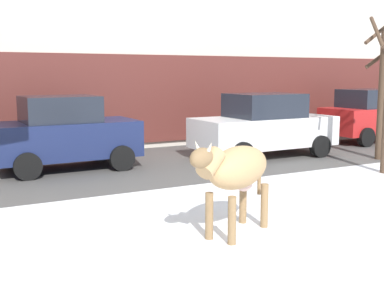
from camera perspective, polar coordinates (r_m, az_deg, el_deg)
ground_plane at (r=6.92m, az=15.83°, el=-12.56°), size 120.00×120.00×0.00m
road_strip at (r=13.08m, az=-7.12°, el=-2.47°), size 60.00×5.60×0.01m
cow_tan at (r=7.34m, az=5.14°, el=-3.02°), size 1.88×1.21×1.54m
car_navy_hatchback at (r=12.73m, az=-14.54°, el=1.24°), size 3.52×1.96×1.86m
car_white_sedan at (r=14.37m, az=8.39°, el=2.11°), size 4.23×2.03×1.84m
car_red_hatchback at (r=18.50m, az=20.01°, el=3.12°), size 3.52×1.96×1.86m
pedestrian_near_billboard at (r=17.63m, az=3.65°, el=3.22°), size 0.36×0.24×1.73m
pedestrian_by_cars at (r=16.04m, az=-7.54°, el=2.66°), size 0.36×0.24×1.73m
pedestrian_far_left at (r=16.00m, az=-7.87°, el=2.64°), size 0.36×0.24×1.73m
bare_tree_right_lot at (r=14.70m, az=21.42°, el=6.06°), size 0.98×1.11×3.65m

